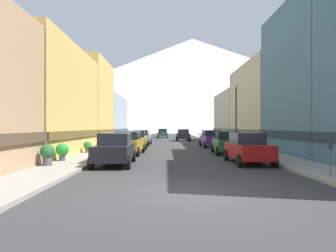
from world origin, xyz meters
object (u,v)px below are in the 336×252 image
object	(u,v)px
car_left_1	(129,143)
car_right_2	(211,138)
car_driving_1	(183,135)
streetlamp_right	(236,106)
potted_plant_1	(47,153)
car_left_2	(137,139)
car_left_3	(142,137)
car_left_0	(115,149)
potted_plant_2	(62,150)
car_driving_0	(163,133)
car_right_0	(248,148)
parking_meter_near	(330,154)
pedestrian_0	(224,137)
potted_plant_0	(88,146)
car_right_1	(227,142)

from	to	relation	value
car_left_1	car_right_2	xyz separation A→B (m)	(7.60, 8.49, 0.00)
car_driving_1	streetlamp_right	world-z (taller)	streetlamp_right
car_left_1	potted_plant_1	size ratio (longest dim) A/B	4.13
car_left_2	car_left_3	bearing A→B (deg)	90.03
car_left_0	potted_plant_2	bearing A→B (deg)	164.90
car_driving_0	potted_plant_2	world-z (taller)	car_driving_0
car_right_0	potted_plant_2	bearing A→B (deg)	179.17
parking_meter_near	pedestrian_0	xyz separation A→B (m)	(0.50, 24.96, -0.14)
car_left_3	car_right_0	bearing A→B (deg)	-66.69
car_driving_0	parking_meter_near	xyz separation A→B (m)	(7.35, -45.74, 0.11)
parking_meter_near	potted_plant_2	size ratio (longest dim) A/B	1.31
car_right_2	streetlamp_right	world-z (taller)	streetlamp_right
potted_plant_0	potted_plant_2	world-z (taller)	potted_plant_2
car_right_1	car_left_3	bearing A→B (deg)	123.10
car_driving_1	potted_plant_1	xyz separation A→B (m)	(-8.60, -29.77, -0.13)
car_left_0	car_right_1	xyz separation A→B (m)	(7.60, 6.69, 0.00)
potted_plant_0	car_right_2	bearing A→B (deg)	37.49
parking_meter_near	potted_plant_0	world-z (taller)	parking_meter_near
car_left_0	car_driving_1	distance (m)	28.95
car_right_1	parking_meter_near	distance (m)	11.36
car_left_2	potted_plant_1	size ratio (longest dim) A/B	4.10
pedestrian_0	car_right_1	bearing A→B (deg)	-100.10
car_driving_1	potted_plant_2	xyz separation A→B (m)	(-8.60, -27.58, -0.16)
pedestrian_0	car_left_2	bearing A→B (deg)	-141.06
car_left_3	pedestrian_0	size ratio (longest dim) A/B	2.81
car_left_0	car_left_1	xyz separation A→B (m)	(-0.00, 6.29, 0.00)
car_left_0	potted_plant_0	bearing A→B (deg)	116.20
potted_plant_1	potted_plant_2	bearing A→B (deg)	90.00
car_left_3	pedestrian_0	bearing A→B (deg)	11.85
streetlamp_right	car_left_1	bearing A→B (deg)	-156.69
car_driving_1	potted_plant_2	world-z (taller)	car_driving_1
car_right_2	streetlamp_right	bearing A→B (deg)	-71.15
car_driving_1	pedestrian_0	xyz separation A→B (m)	(4.65, -7.98, -0.02)
car_right_1	car_driving_1	distance (m)	21.86
parking_meter_near	potted_plant_0	distance (m)	16.84
car_left_2	potted_plant_1	distance (m)	14.04
car_right_0	potted_plant_1	distance (m)	10.99
car_left_0	car_right_1	distance (m)	10.13
car_right_2	potted_plant_2	size ratio (longest dim) A/B	4.41
parking_meter_near	streetlamp_right	size ratio (longest dim) A/B	0.23
car_right_2	potted_plant_0	size ratio (longest dim) A/B	5.20
car_driving_0	potted_plant_0	xyz separation A→B (m)	(-5.40, -34.74, -0.26)
car_left_2	car_driving_1	distance (m)	16.98
car_left_1	car_driving_1	bearing A→B (deg)	76.29
car_left_0	potted_plant_1	size ratio (longest dim) A/B	4.10
car_right_1	car_driving_0	size ratio (longest dim) A/B	1.02
potted_plant_0	potted_plant_1	distance (m)	7.83
car_left_1	car_right_0	bearing A→B (deg)	-36.32
car_right_0	car_driving_0	world-z (taller)	same
car_driving_1	parking_meter_near	world-z (taller)	car_driving_1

